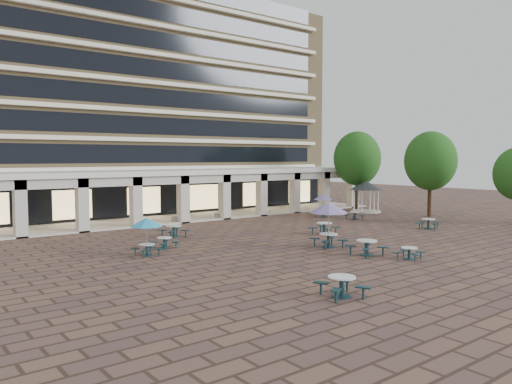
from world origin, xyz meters
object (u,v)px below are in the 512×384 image
at_px(picnic_table_2, 409,252).
at_px(picnic_table_1, 342,285).
at_px(gazebo, 366,189).
at_px(planter_left, 181,217).
at_px(planter_right, 223,212).

bearing_deg(picnic_table_2, picnic_table_1, -178.11).
distance_m(gazebo, planter_left, 19.22).
distance_m(picnic_table_2, planter_right, 21.31).
relative_size(planter_left, planter_right, 1.00).
bearing_deg(planter_right, planter_left, -180.00).
bearing_deg(picnic_table_2, gazebo, 28.99).
bearing_deg(planter_right, picnic_table_2, -96.12).
xyz_separation_m(picnic_table_1, gazebo, (24.87, 19.33, 1.83)).
height_order(picnic_table_2, planter_left, planter_left).
bearing_deg(gazebo, picnic_table_1, -142.15).
height_order(picnic_table_1, planter_right, planter_right).
distance_m(picnic_table_2, planter_left, 21.28).
relative_size(picnic_table_1, planter_left, 1.46).
height_order(gazebo, planter_left, gazebo).
relative_size(picnic_table_1, gazebo, 0.66).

